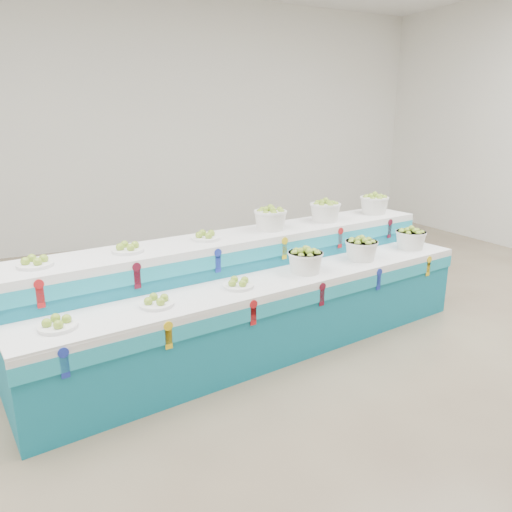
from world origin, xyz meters
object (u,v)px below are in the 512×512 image
at_px(display_stand, 256,293).
at_px(basket_upper_right, 374,204).
at_px(plate_upper_mid, 127,247).
at_px(basket_lower_left, 305,260).

bearing_deg(display_stand, basket_upper_right, 8.41).
relative_size(display_stand, plate_upper_mid, 16.53).
bearing_deg(plate_upper_mid, basket_lower_left, -12.07).
relative_size(display_stand, basket_upper_right, 13.56).
bearing_deg(basket_upper_right, basket_lower_left, -151.48).
bearing_deg(display_stand, basket_lower_left, -37.09).
bearing_deg(basket_lower_left, plate_upper_mid, 167.93).
distance_m(display_stand, basket_upper_right, 1.97).
bearing_deg(basket_upper_right, plate_upper_mid, -171.65).
xyz_separation_m(display_stand, basket_upper_right, (1.79, 0.54, 0.63)).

